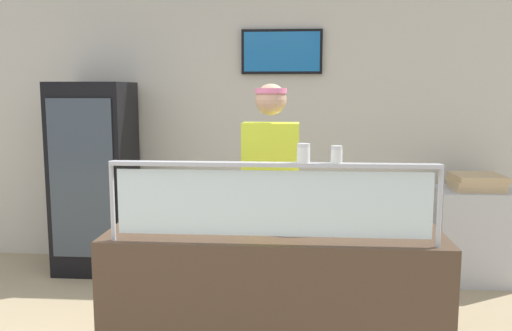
% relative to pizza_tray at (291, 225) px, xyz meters
% --- Properties ---
extents(shop_rear_unit, '(6.24, 0.13, 2.70)m').
position_rel_pizza_tray_xyz_m(shop_rear_unit, '(-0.09, 2.40, 0.39)').
color(shop_rear_unit, beige).
rests_on(shop_rear_unit, ground).
extents(serving_counter, '(1.84, 0.76, 0.95)m').
position_rel_pizza_tray_xyz_m(serving_counter, '(-0.09, -0.01, -0.49)').
color(serving_counter, '#4C3828').
rests_on(serving_counter, ground).
extents(sneeze_guard, '(1.66, 0.06, 0.41)m').
position_rel_pizza_tray_xyz_m(sneeze_guard, '(-0.09, -0.33, 0.25)').
color(sneeze_guard, '#B2B5BC').
rests_on(sneeze_guard, serving_counter).
extents(pizza_tray, '(0.41, 0.41, 0.04)m').
position_rel_pizza_tray_xyz_m(pizza_tray, '(0.00, 0.00, 0.00)').
color(pizza_tray, '#9EA0A8').
rests_on(pizza_tray, serving_counter).
extents(pizza_server, '(0.13, 0.29, 0.01)m').
position_rel_pizza_tray_xyz_m(pizza_server, '(-0.02, -0.02, 0.02)').
color(pizza_server, '#ADAFB7').
rests_on(pizza_server, pizza_tray).
extents(parmesan_shaker, '(0.06, 0.06, 0.10)m').
position_rel_pizza_tray_xyz_m(parmesan_shaker, '(0.06, -0.33, 0.44)').
color(parmesan_shaker, white).
rests_on(parmesan_shaker, sneeze_guard).
extents(pepper_flake_shaker, '(0.06, 0.06, 0.09)m').
position_rel_pizza_tray_xyz_m(pepper_flake_shaker, '(0.22, -0.33, 0.43)').
color(pepper_flake_shaker, white).
rests_on(pepper_flake_shaker, sneeze_guard).
extents(worker_figure, '(0.41, 0.50, 1.76)m').
position_rel_pizza_tray_xyz_m(worker_figure, '(-0.14, 0.64, 0.04)').
color(worker_figure, '#23232D').
rests_on(worker_figure, ground).
extents(drink_fridge, '(0.69, 0.65, 1.79)m').
position_rel_pizza_tray_xyz_m(drink_fridge, '(-1.88, 1.96, -0.07)').
color(drink_fridge, black).
rests_on(drink_fridge, ground).
extents(prep_shelf, '(0.70, 0.55, 0.84)m').
position_rel_pizza_tray_xyz_m(prep_shelf, '(1.63, 1.91, -0.55)').
color(prep_shelf, '#B7BABF').
rests_on(prep_shelf, ground).
extents(pizza_box_stack, '(0.44, 0.44, 0.13)m').
position_rel_pizza_tray_xyz_m(pizza_box_stack, '(1.63, 1.91, -0.06)').
color(pizza_box_stack, tan).
rests_on(pizza_box_stack, prep_shelf).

